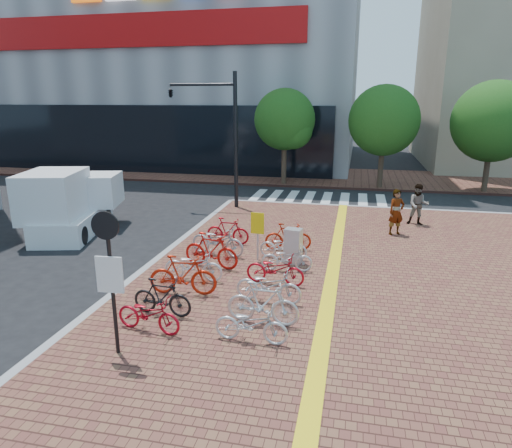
% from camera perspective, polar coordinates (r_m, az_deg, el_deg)
% --- Properties ---
extents(ground, '(120.00, 120.00, 0.00)m').
position_cam_1_polar(ground, '(12.85, -0.15, -9.80)').
color(ground, black).
rests_on(ground, ground).
extents(sidewalk, '(14.00, 34.00, 0.15)m').
position_cam_1_polar(sidewalk, '(8.35, 13.95, -25.47)').
color(sidewalk, brown).
rests_on(sidewalk, ground).
extents(tactile_strip, '(0.40, 34.00, 0.01)m').
position_cam_1_polar(tactile_strip, '(8.30, 6.39, -24.59)').
color(tactile_strip, yellow).
rests_on(tactile_strip, sidewalk).
extents(kerb_north, '(14.00, 0.25, 0.15)m').
position_cam_1_polar(kerb_north, '(23.96, 13.24, 2.01)').
color(kerb_north, gray).
rests_on(kerb_north, ground).
extents(far_sidewalk, '(70.00, 8.00, 0.15)m').
position_cam_1_polar(far_sidewalk, '(32.89, 7.90, 5.85)').
color(far_sidewalk, brown).
rests_on(far_sidewalk, ground).
extents(department_store, '(36.00, 24.27, 28.00)m').
position_cam_1_polar(department_store, '(47.85, -11.69, 25.40)').
color(department_store, gray).
rests_on(department_store, ground).
extents(crosswalk, '(7.50, 4.00, 0.01)m').
position_cam_1_polar(crosswalk, '(26.00, 7.69, 3.17)').
color(crosswalk, silver).
rests_on(crosswalk, ground).
extents(street_trees, '(16.20, 4.60, 6.35)m').
position_cam_1_polar(street_trees, '(28.93, 17.81, 12.01)').
color(street_trees, '#38281E').
rests_on(street_trees, far_sidewalk).
extents(bike_0, '(1.73, 0.81, 0.87)m').
position_cam_1_polar(bike_0, '(11.20, -13.29, -10.90)').
color(bike_0, '#B10C1D').
rests_on(bike_0, sidewalk).
extents(bike_1, '(1.64, 0.59, 0.96)m').
position_cam_1_polar(bike_1, '(11.90, -11.67, -8.94)').
color(bike_1, black).
rests_on(bike_1, sidewalk).
extents(bike_2, '(1.96, 0.76, 1.15)m').
position_cam_1_polar(bike_2, '(12.94, -9.13, -6.32)').
color(bike_2, '#B7210D').
rests_on(bike_2, sidewalk).
extents(bike_3, '(1.83, 0.67, 0.95)m').
position_cam_1_polar(bike_3, '(13.89, -7.83, -5.15)').
color(bike_3, silver).
rests_on(bike_3, sidewalk).
extents(bike_4, '(2.00, 0.91, 1.16)m').
position_cam_1_polar(bike_4, '(14.84, -5.65, -3.29)').
color(bike_4, red).
rests_on(bike_4, sidewalk).
extents(bike_5, '(2.10, 1.07, 1.05)m').
position_cam_1_polar(bike_5, '(16.00, -4.83, -2.08)').
color(bike_5, '#AEAFB3').
rests_on(bike_5, sidewalk).
extents(bike_6, '(1.70, 0.58, 1.01)m').
position_cam_1_polar(bike_6, '(17.23, -3.56, -0.85)').
color(bike_6, '#AC0C17').
rests_on(bike_6, sidewalk).
extents(bike_7, '(1.70, 0.63, 0.89)m').
position_cam_1_polar(bike_7, '(10.47, -0.60, -12.38)').
color(bike_7, silver).
rests_on(bike_7, sidewalk).
extents(bike_8, '(1.83, 0.60, 1.09)m').
position_cam_1_polar(bike_8, '(11.19, 0.86, -9.87)').
color(bike_8, silver).
rests_on(bike_8, sidewalk).
extents(bike_9, '(1.85, 0.75, 0.95)m').
position_cam_1_polar(bike_9, '(12.35, 1.58, -7.71)').
color(bike_9, silver).
rests_on(bike_9, sidewalk).
extents(bike_10, '(1.82, 0.80, 0.93)m').
position_cam_1_polar(bike_10, '(13.51, 2.41, -5.68)').
color(bike_10, '#B10C19').
rests_on(bike_10, sidewalk).
extents(bike_11, '(1.68, 0.74, 0.85)m').
position_cam_1_polar(bike_11, '(14.54, 3.86, -4.28)').
color(bike_11, silver).
rests_on(bike_11, sidewalk).
extents(bike_12, '(1.70, 0.70, 0.87)m').
position_cam_1_polar(bike_12, '(15.64, 3.43, -2.81)').
color(bike_12, silver).
rests_on(bike_12, sidewalk).
extents(bike_13, '(1.73, 0.74, 1.01)m').
position_cam_1_polar(bike_13, '(16.49, 4.03, -1.60)').
color(bike_13, '#A41F0B').
rests_on(bike_13, sidewalk).
extents(pedestrian_a, '(0.80, 0.71, 1.85)m').
position_cam_1_polar(pedestrian_a, '(19.11, 17.14, 1.43)').
color(pedestrian_a, gray).
rests_on(pedestrian_a, sidewalk).
extents(pedestrian_b, '(0.92, 0.75, 1.78)m').
position_cam_1_polar(pedestrian_b, '(20.93, 19.64, 2.30)').
color(pedestrian_b, '#474D5A').
rests_on(pedestrian_b, sidewalk).
extents(utility_box, '(0.61, 0.49, 1.19)m').
position_cam_1_polar(utility_box, '(15.19, 4.66, -2.76)').
color(utility_box, silver).
rests_on(utility_box, sidewalk).
extents(yellow_sign, '(0.45, 0.12, 1.66)m').
position_cam_1_polar(yellow_sign, '(15.25, 0.18, -0.44)').
color(yellow_sign, '#B7B7BC').
rests_on(yellow_sign, sidewalk).
extents(notice_sign, '(0.59, 0.15, 3.17)m').
position_cam_1_polar(notice_sign, '(9.85, -17.84, -5.09)').
color(notice_sign, black).
rests_on(notice_sign, sidewalk).
extents(traffic_light_pole, '(3.53, 1.36, 6.56)m').
position_cam_1_polar(traffic_light_pole, '(23.07, -6.34, 13.38)').
color(traffic_light_pole, black).
rests_on(traffic_light_pole, sidewalk).
extents(box_truck, '(3.12, 5.02, 2.70)m').
position_cam_1_polar(box_truck, '(20.35, -22.13, 2.37)').
color(box_truck, silver).
rests_on(box_truck, ground).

